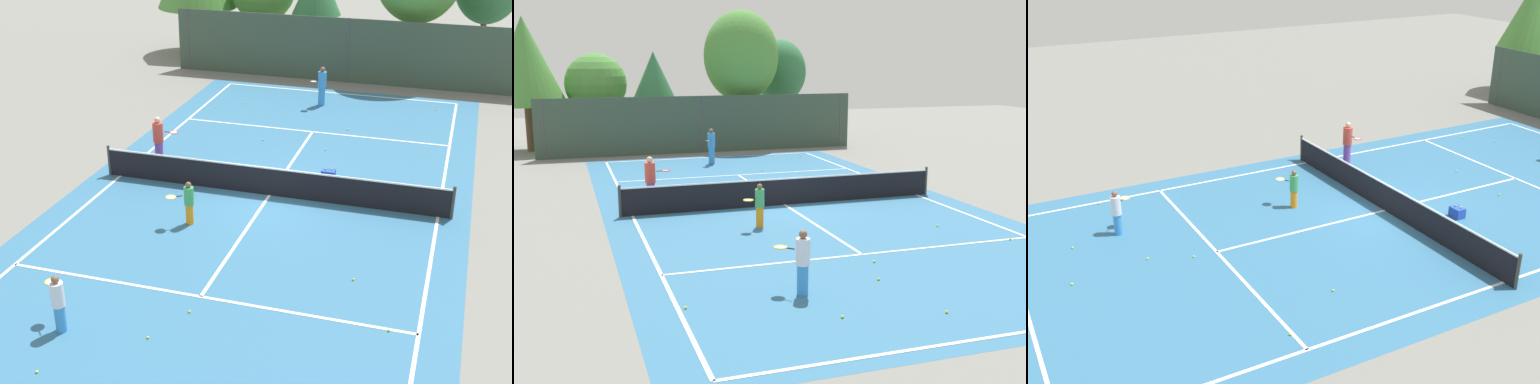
% 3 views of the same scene
% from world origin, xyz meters
% --- Properties ---
extents(ground_plane, '(80.00, 80.00, 0.00)m').
position_xyz_m(ground_plane, '(0.00, 0.00, 0.00)').
color(ground_plane, slate).
extents(court_surface, '(13.00, 25.00, 0.01)m').
position_xyz_m(court_surface, '(0.00, 0.00, 0.00)').
color(court_surface, teal).
rests_on(court_surface, ground_plane).
extents(tennis_net, '(11.90, 0.10, 1.10)m').
position_xyz_m(tennis_net, '(0.00, 0.00, 0.51)').
color(tennis_net, '#333833').
rests_on(tennis_net, ground_plane).
extents(player_1, '(0.84, 0.67, 1.40)m').
position_xyz_m(player_1, '(-1.80, -2.69, 0.73)').
color(player_1, orange).
rests_on(player_1, ground_plane).
extents(player_2, '(0.79, 0.80, 1.52)m').
position_xyz_m(player_2, '(-2.65, -8.70, 0.79)').
color(player_2, '#388CD8').
rests_on(player_2, ground_plane).
extents(player_3, '(0.97, 0.46, 1.80)m').
position_xyz_m(player_3, '(-4.64, 1.49, 0.93)').
color(player_3, purple).
rests_on(player_3, ground_plane).
extents(ball_crate, '(0.47, 0.36, 0.43)m').
position_xyz_m(ball_crate, '(1.61, 1.84, 0.18)').
color(ball_crate, blue).
rests_on(ball_crate, ground_plane).
extents(tennis_ball_0, '(0.07, 0.07, 0.07)m').
position_xyz_m(tennis_ball_0, '(1.04, 0.12, 0.03)').
color(tennis_ball_0, '#CCE533').
rests_on(tennis_ball_0, ground_plane).
extents(tennis_ball_2, '(0.07, 0.07, 0.07)m').
position_xyz_m(tennis_ball_2, '(-1.66, 4.85, 0.03)').
color(tennis_ball_2, '#CCE533').
rests_on(tennis_ball_2, ground_plane).
extents(tennis_ball_3, '(0.07, 0.07, 0.07)m').
position_xyz_m(tennis_ball_3, '(-3.74, 9.13, 0.03)').
color(tennis_ball_3, '#CCE533').
rests_on(tennis_ball_3, ground_plane).
extents(tennis_ball_4, '(0.07, 0.07, 0.07)m').
position_xyz_m(tennis_ball_4, '(4.80, -6.47, 0.03)').
color(tennis_ball_4, '#CCE533').
rests_on(tennis_ball_4, ground_plane).
extents(tennis_ball_5, '(0.07, 0.07, 0.07)m').
position_xyz_m(tennis_ball_5, '(3.60, -4.47, 0.03)').
color(tennis_ball_5, '#CCE533').
rests_on(tennis_ball_5, ground_plane).
extents(tennis_ball_6, '(0.07, 0.07, 0.07)m').
position_xyz_m(tennis_ball_6, '(0.94, 4.55, 0.03)').
color(tennis_ball_6, '#CCE533').
rests_on(tennis_ball_6, ground_plane).
extents(tennis_ball_7, '(0.07, 0.07, 0.07)m').
position_xyz_m(tennis_ball_7, '(-0.14, -10.69, 0.03)').
color(tennis_ball_7, '#CCE533').
rests_on(tennis_ball_7, ground_plane).
extents(tennis_ball_9, '(0.07, 0.07, 0.07)m').
position_xyz_m(tennis_ball_9, '(-4.89, 8.23, 0.03)').
color(tennis_ball_9, '#CCE533').
rests_on(tennis_ball_9, ground_plane).
extents(tennis_ball_10, '(0.07, 0.07, 0.07)m').
position_xyz_m(tennis_ball_10, '(-2.34, -10.24, 0.03)').
color(tennis_ball_10, '#CCE533').
rests_on(tennis_ball_10, ground_plane).
extents(tennis_ball_11, '(0.07, 0.07, 0.07)m').
position_xyz_m(tennis_ball_11, '(-0.01, -7.14, 0.03)').
color(tennis_ball_11, '#CCE533').
rests_on(tennis_ball_11, ground_plane).
extents(tennis_ball_12, '(0.07, 0.07, 0.07)m').
position_xyz_m(tennis_ball_12, '(-0.55, -8.40, 0.03)').
color(tennis_ball_12, '#CCE533').
rests_on(tennis_ball_12, ground_plane).
extents(tennis_ball_13, '(0.07, 0.07, 0.07)m').
position_xyz_m(tennis_ball_13, '(-5.34, -8.74, 0.03)').
color(tennis_ball_13, '#CCE533').
rests_on(tennis_ball_13, ground_plane).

